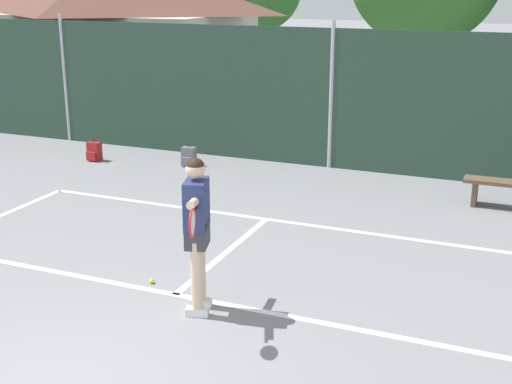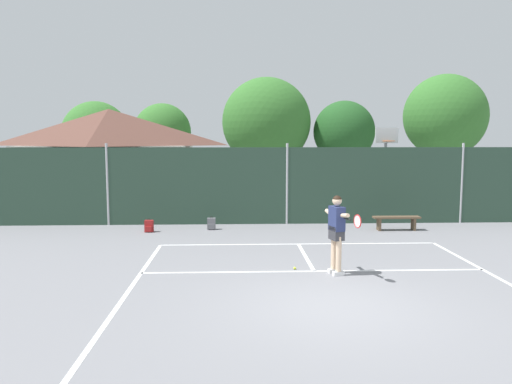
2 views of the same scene
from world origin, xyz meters
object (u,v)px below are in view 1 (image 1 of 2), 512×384
Objects in this scene: backpack_grey at (189,157)px; tennis_ball at (152,281)px; tennis_player at (197,222)px; backpack_red at (94,152)px.

tennis_ball is at bearing -66.77° from backpack_grey.
tennis_player is 1.49m from tennis_ball.
tennis_player is at bearing -45.65° from backpack_red.
tennis_ball is 5.78m from backpack_grey.
backpack_red is (-5.27, 5.40, -0.92)m from tennis_player.
tennis_player is at bearing -26.64° from tennis_ball.
tennis_player is at bearing -61.01° from backpack_grey.
tennis_player is 4.01× the size of backpack_red.
backpack_grey is at bearing 113.23° from tennis_ball.
backpack_grey is at bearing 10.16° from backpack_red.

